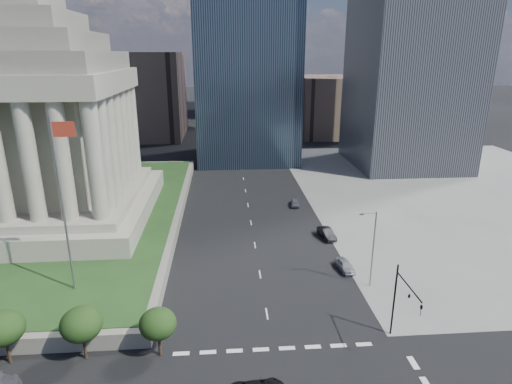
{
  "coord_description": "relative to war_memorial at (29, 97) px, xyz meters",
  "views": [
    {
      "loc": [
        -4.38,
        -21.09,
        27.91
      ],
      "look_at": [
        -1.09,
        21.79,
        13.84
      ],
      "focal_mm": 30.0,
      "sensor_mm": 36.0,
      "label": 1
    }
  ],
  "objects": [
    {
      "name": "ground",
      "position": [
        34.0,
        52.0,
        -21.4
      ],
      "size": [
        500.0,
        500.0,
        0.0
      ],
      "primitive_type": "plane",
      "color": "black",
      "rests_on": "ground"
    },
    {
      "name": "sidewalk_ne",
      "position": [
        80.0,
        12.0,
        -21.38
      ],
      "size": [
        68.0,
        90.0,
        0.03
      ],
      "primitive_type": "cube",
      "color": "slate",
      "rests_on": "ground"
    },
    {
      "name": "war_memorial",
      "position": [
        0.0,
        0.0,
        0.0
      ],
      "size": [
        34.0,
        34.0,
        39.0
      ],
      "primitive_type": null,
      "color": "gray",
      "rests_on": "plaza_lawn"
    },
    {
      "name": "flagpole",
      "position": [
        12.17,
        -24.0,
        -8.29
      ],
      "size": [
        2.52,
        0.24,
        20.0
      ],
      "color": "slate",
      "rests_on": "plaza_lawn"
    },
    {
      "name": "midrise_glass",
      "position": [
        36.0,
        47.0,
        8.6
      ],
      "size": [
        26.0,
        26.0,
        60.0
      ],
      "primitive_type": "cube",
      "color": "black",
      "rests_on": "ground"
    },
    {
      "name": "building_filler_ne",
      "position": [
        66.0,
        82.0,
        -11.4
      ],
      "size": [
        20.0,
        30.0,
        20.0
      ],
      "primitive_type": "cube",
      "color": "#503C37",
      "rests_on": "ground"
    },
    {
      "name": "building_filler_nw",
      "position": [
        4.0,
        82.0,
        -7.4
      ],
      "size": [
        24.0,
        30.0,
        28.0
      ],
      "primitive_type": "cube",
      "color": "#503C37",
      "rests_on": "ground"
    },
    {
      "name": "traffic_signal_ne",
      "position": [
        46.5,
        -34.3,
        -16.15
      ],
      "size": [
        0.3,
        5.74,
        8.0
      ],
      "color": "black",
      "rests_on": "ground"
    },
    {
      "name": "street_lamp_north",
      "position": [
        47.33,
        -23.0,
        -15.74
      ],
      "size": [
        2.13,
        0.22,
        10.0
      ],
      "color": "slate",
      "rests_on": "ground"
    },
    {
      "name": "parked_sedan_near",
      "position": [
        45.5,
        -18.72,
        -20.69
      ],
      "size": [
        4.35,
        2.16,
        1.43
      ],
      "primitive_type": "imported",
      "rotation": [
        0.0,
        0.0,
        0.12
      ],
      "color": "#979B9F",
      "rests_on": "ground"
    },
    {
      "name": "parked_sedan_mid",
      "position": [
        45.5,
        -8.13,
        -20.64
      ],
      "size": [
        4.8,
        2.37,
        1.51
      ],
      "primitive_type": "imported",
      "rotation": [
        0.0,
        0.0,
        0.17
      ],
      "color": "black",
      "rests_on": "ground"
    },
    {
      "name": "parked_sedan_far",
      "position": [
        43.0,
        6.86,
        -20.74
      ],
      "size": [
        2.18,
        4.08,
        1.32
      ],
      "primitive_type": "imported",
      "rotation": [
        0.0,
        0.0,
        -0.17
      ],
      "color": "#55585C",
      "rests_on": "ground"
    }
  ]
}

